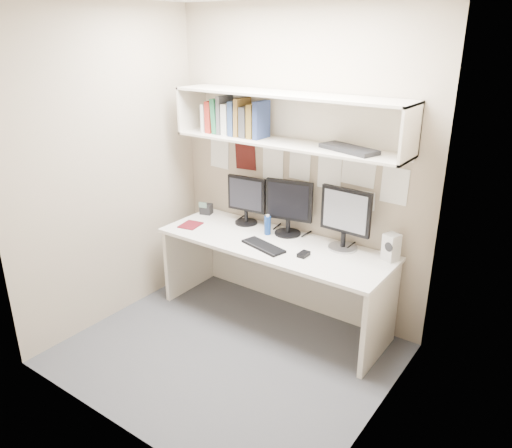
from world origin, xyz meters
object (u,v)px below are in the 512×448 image
Objects in this scene: monitor_left at (247,198)px; keyboard at (263,246)px; monitor_center at (289,205)px; monitor_right at (345,217)px; desk at (274,281)px; desk_phone at (206,209)px; maroon_notebook at (191,225)px; speaker at (391,247)px.

keyboard is (0.44, -0.36, -0.23)m from monitor_left.
monitor_center is 0.96× the size of monitor_right.
desk_phone is (-0.91, 0.19, 0.41)m from desk.
monitor_right is (0.52, 0.22, 0.63)m from desk.
speaker is at bearing 1.25° from maroon_notebook.
desk is at bearing -154.23° from monitor_right.
speaker is at bearing 13.97° from desk.
speaker is 1.77m from maroon_notebook.
desk_phone is (-1.43, -0.03, -0.22)m from monitor_right.
desk_phone is at bearing 174.16° from keyboard.
monitor_left is 2.07× the size of speaker.
monitor_center reaches higher than desk_phone.
monitor_center is 0.92m from maroon_notebook.
speaker is (0.91, 0.23, 0.47)m from desk.
speaker is (1.36, 0.01, -0.13)m from monitor_left.
maroon_notebook is (-0.82, -0.13, 0.37)m from desk.
monitor_center reaches higher than maroon_notebook.
monitor_right is 1.41m from maroon_notebook.
monitor_right is at bearing 22.74° from desk.
monitor_right is 0.42m from speaker.
desk is 9.52× the size of speaker.
keyboard is 1.00m from speaker.
keyboard is at bearing -11.57° from maroon_notebook.
monitor_left is 0.87× the size of monitor_right.
monitor_left is (-0.45, 0.22, 0.60)m from desk.
desk_phone is (-0.90, 0.34, 0.04)m from keyboard.
desk_phone reaches higher than maroon_notebook.
monitor_left is 0.97m from monitor_right.
keyboard is 3.11× the size of desk_phone.
desk is 1.02m from desk_phone.
monitor_left is 0.45m from monitor_center.
maroon_notebook is at bearing -162.45° from monitor_right.
monitor_right is 2.53× the size of maroon_notebook.
monitor_right is at bearing -5.91° from monitor_left.
desk_phone is (-0.91, -0.03, -0.21)m from monitor_center.
speaker reaches higher than desk_phone.
monitor_left is 0.56m from maroon_notebook.
keyboard is at bearing -37.28° from desk_phone.
monitor_right is at bearing 4.17° from maroon_notebook.
monitor_right reaches higher than keyboard.
maroon_notebook reaches higher than desk.
monitor_center is (0.00, 0.22, 0.62)m from desk.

